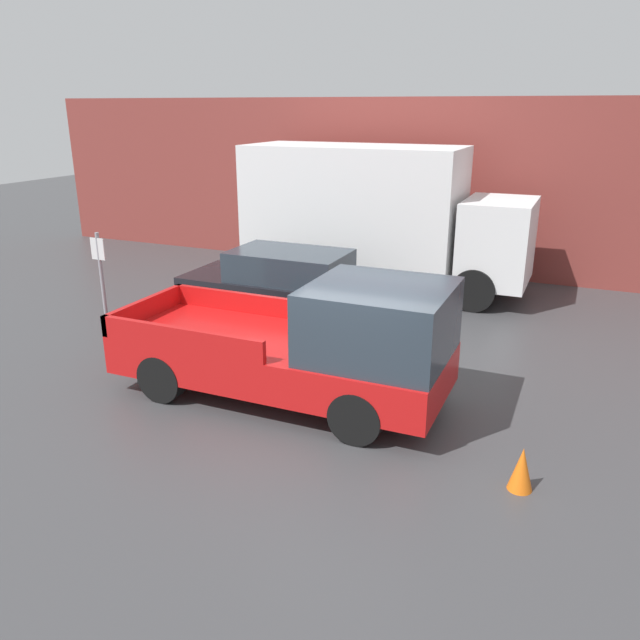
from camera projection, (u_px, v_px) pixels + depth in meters
name	position (u px, v px, depth m)	size (l,w,h in m)	color
ground_plane	(348.00, 423.00, 9.35)	(60.00, 60.00, 0.00)	#3D3D3F
building_wall	(476.00, 190.00, 16.72)	(28.00, 0.15, 4.74)	brown
pickup_truck	(311.00, 345.00, 9.73)	(5.34, 2.10, 2.06)	red
car	(286.00, 285.00, 13.66)	(4.54, 1.83, 1.55)	black
delivery_truck	(374.00, 214.00, 15.81)	(7.17, 2.38, 3.57)	white
parking_sign	(103.00, 286.00, 11.62)	(0.30, 0.07, 2.33)	gray
traffic_cone	(522.00, 469.00, 7.65)	(0.31, 0.31, 0.57)	orange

